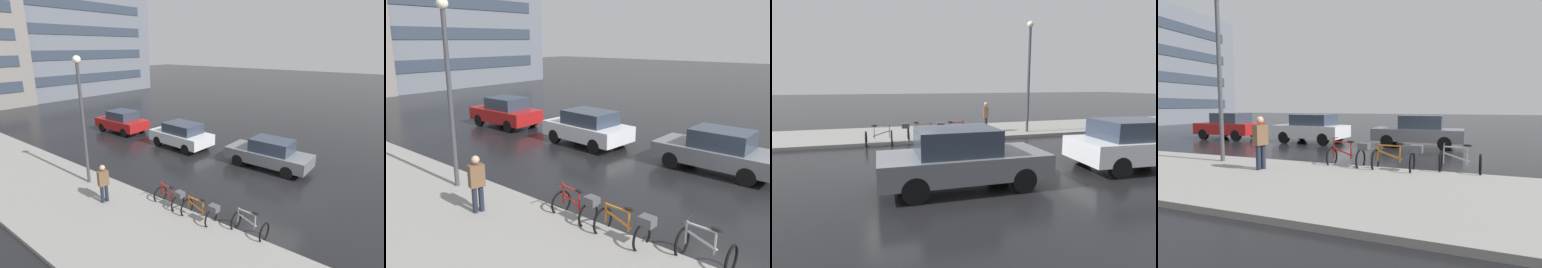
# 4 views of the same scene
# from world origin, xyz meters

# --- Properties ---
(ground_plane) EXTENTS (140.00, 140.00, 0.00)m
(ground_plane) POSITION_xyz_m (0.00, 0.00, 0.00)
(ground_plane) COLOR black
(bicycle_nearest) EXTENTS (0.72, 1.15, 0.95)m
(bicycle_nearest) POSITION_xyz_m (-3.48, -0.66, 0.39)
(bicycle_nearest) COLOR black
(bicycle_nearest) RESTS_ON ground
(bicycle_second) EXTENTS (0.77, 1.46, 0.96)m
(bicycle_second) POSITION_xyz_m (-3.86, 1.05, 0.49)
(bicycle_second) COLOR black
(bicycle_second) RESTS_ON ground
(bicycle_third) EXTENTS (0.82, 1.39, 1.01)m
(bicycle_third) POSITION_xyz_m (-3.75, 2.62, 0.49)
(bicycle_third) COLOR black
(bicycle_third) RESTS_ON ground
(car_grey) EXTENTS (1.84, 4.38, 1.58)m
(car_grey) POSITION_xyz_m (2.55, 1.33, 0.78)
(car_grey) COLOR slate
(car_grey) RESTS_ON ground
(car_white) EXTENTS (2.23, 4.10, 1.58)m
(car_white) POSITION_xyz_m (2.35, 7.16, 0.81)
(car_white) COLOR silver
(car_white) RESTS_ON ground
(car_red) EXTENTS (2.02, 3.95, 1.62)m
(car_red) POSITION_xyz_m (2.35, 12.93, 0.81)
(car_red) COLOR #AD1919
(car_red) RESTS_ON ground
(pedestrian) EXTENTS (0.45, 0.33, 1.73)m
(pedestrian) POSITION_xyz_m (-5.19, 4.94, 0.98)
(pedestrian) COLOR #1E2333
(pedestrian) RESTS_ON ground
(streetlamp) EXTENTS (0.34, 0.34, 5.84)m
(streetlamp) POSITION_xyz_m (-4.50, 7.05, 3.55)
(streetlamp) COLOR #424247
(streetlamp) RESTS_ON ground
(building_facade_side) EXTENTS (22.25, 10.19, 13.24)m
(building_facade_side) POSITION_xyz_m (10.21, 34.22, 6.62)
(building_facade_side) COLOR slate
(building_facade_side) RESTS_ON ground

